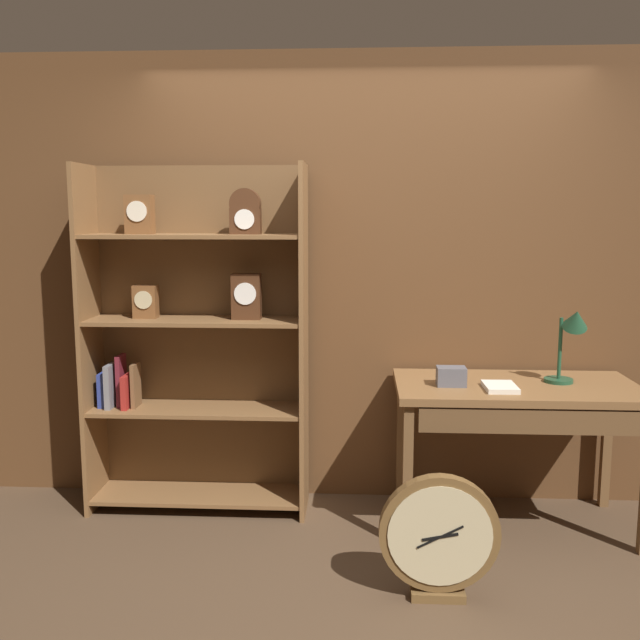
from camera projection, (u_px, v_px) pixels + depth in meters
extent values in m
plane|color=#4C3826|center=(363.00, 610.00, 3.05)|extent=(10.00, 10.00, 0.00)
cube|color=brown|center=(364.00, 281.00, 4.15)|extent=(4.80, 0.05, 2.60)
cube|color=brown|center=(90.00, 341.00, 4.01)|extent=(0.02, 0.36, 1.96)
cube|color=brown|center=(304.00, 343.00, 3.95)|extent=(0.03, 0.36, 1.96)
cube|color=brown|center=(203.00, 336.00, 4.15)|extent=(1.24, 0.01, 1.96)
cube|color=brown|center=(200.00, 495.00, 4.11)|extent=(1.19, 0.34, 0.02)
cube|color=brown|center=(198.00, 409.00, 4.04)|extent=(1.19, 0.34, 0.02)
cube|color=brown|center=(196.00, 321.00, 3.96)|extent=(1.19, 0.34, 0.02)
cube|color=brown|center=(193.00, 236.00, 3.89)|extent=(1.19, 0.34, 0.02)
cube|color=brown|center=(140.00, 214.00, 3.90)|extent=(0.15, 0.09, 0.21)
cylinder|color=silver|center=(137.00, 211.00, 3.85)|extent=(0.11, 0.01, 0.11)
cube|color=brown|center=(146.00, 302.00, 3.99)|extent=(0.13, 0.08, 0.18)
cylinder|color=#C6B78C|center=(143.00, 300.00, 3.94)|extent=(0.10, 0.01, 0.10)
cube|color=#472816|center=(246.00, 221.00, 3.85)|extent=(0.17, 0.08, 0.14)
cylinder|color=#472816|center=(245.00, 204.00, 3.83)|extent=(0.17, 0.08, 0.17)
cylinder|color=white|center=(244.00, 219.00, 3.81)|extent=(0.11, 0.01, 0.11)
cube|color=#472816|center=(246.00, 296.00, 3.94)|extent=(0.16, 0.09, 0.25)
cylinder|color=white|center=(245.00, 294.00, 3.89)|extent=(0.12, 0.01, 0.12)
cube|color=navy|center=(105.00, 389.00, 4.07)|extent=(0.04, 0.16, 0.19)
cube|color=slate|center=(111.00, 386.00, 4.03)|extent=(0.03, 0.16, 0.25)
cube|color=maroon|center=(121.00, 380.00, 4.06)|extent=(0.03, 0.13, 0.30)
cube|color=maroon|center=(128.00, 391.00, 4.03)|extent=(0.03, 0.16, 0.19)
cube|color=brown|center=(136.00, 385.00, 4.04)|extent=(0.02, 0.13, 0.25)
cube|color=brown|center=(517.00, 388.00, 3.78)|extent=(1.28, 0.69, 0.04)
cube|color=brown|center=(408.00, 477.00, 3.58)|extent=(0.05, 0.05, 0.75)
cube|color=brown|center=(401.00, 440.00, 4.16)|extent=(0.05, 0.05, 0.75)
cube|color=brown|center=(606.00, 443.00, 4.10)|extent=(0.05, 0.05, 0.75)
cube|color=brown|center=(531.00, 422.00, 3.47)|extent=(1.09, 0.03, 0.12)
cylinder|color=#1E472D|center=(558.00, 380.00, 3.81)|extent=(0.15, 0.15, 0.02)
cylinder|color=#1E472D|center=(560.00, 348.00, 3.79)|extent=(0.02, 0.02, 0.33)
cone|color=#1E472D|center=(576.00, 319.00, 3.71)|extent=(0.14, 0.18, 0.16)
cube|color=#595960|center=(451.00, 376.00, 3.73)|extent=(0.15, 0.11, 0.10)
cube|color=silver|center=(500.00, 387.00, 3.66)|extent=(0.16, 0.22, 0.02)
cube|color=brown|center=(438.00, 594.00, 3.15)|extent=(0.24, 0.11, 0.04)
cylinder|color=brown|center=(439.00, 533.00, 3.11)|extent=(0.53, 0.06, 0.53)
cylinder|color=#C6B78C|center=(440.00, 537.00, 3.08)|extent=(0.46, 0.01, 0.46)
cube|color=black|center=(440.00, 537.00, 3.07)|extent=(0.16, 0.01, 0.04)
cube|color=black|center=(440.00, 537.00, 3.07)|extent=(0.20, 0.01, 0.11)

